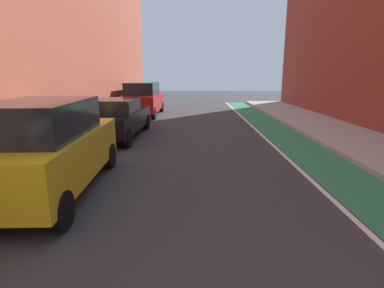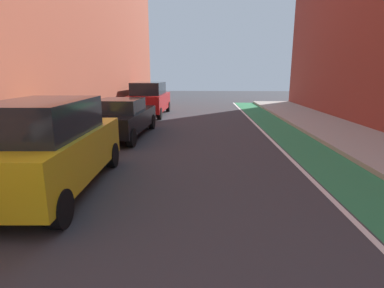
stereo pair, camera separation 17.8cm
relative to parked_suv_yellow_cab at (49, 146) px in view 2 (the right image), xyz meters
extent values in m
plane|color=#38383D|center=(3.27, 1.94, -1.02)|extent=(73.11, 73.11, 0.00)
cube|color=#2D8451|center=(6.79, 3.94, -1.02)|extent=(1.60, 33.23, 0.00)
cube|color=white|center=(5.89, 3.94, -1.02)|extent=(0.12, 33.23, 0.00)
cube|color=#A8A59E|center=(9.12, 3.94, -0.95)|extent=(3.07, 33.23, 0.14)
cube|color=yellow|center=(0.00, 0.06, -0.21)|extent=(2.02, 4.51, 0.95)
cube|color=black|center=(0.01, -0.16, 0.59)|extent=(1.73, 2.73, 0.75)
cylinder|color=black|center=(-0.91, 1.70, -0.69)|extent=(0.25, 0.67, 0.66)
cylinder|color=black|center=(0.78, 1.77, -0.69)|extent=(0.25, 0.67, 0.66)
cylinder|color=black|center=(0.91, -1.57, -0.69)|extent=(0.25, 0.67, 0.66)
cube|color=black|center=(0.00, 5.85, -0.34)|extent=(1.97, 4.73, 0.70)
cube|color=black|center=(-0.01, 5.62, 0.24)|extent=(1.66, 2.02, 0.55)
cylinder|color=black|center=(-0.77, 7.67, -0.69)|extent=(0.24, 0.67, 0.66)
cylinder|color=black|center=(0.89, 7.61, -0.69)|extent=(0.24, 0.67, 0.66)
cylinder|color=black|center=(-0.89, 4.10, -0.69)|extent=(0.24, 0.67, 0.66)
cylinder|color=black|center=(0.76, 4.04, -0.69)|extent=(0.24, 0.67, 0.66)
cube|color=red|center=(0.00, 12.31, -0.21)|extent=(1.97, 4.72, 0.95)
cube|color=black|center=(-0.01, 12.07, 0.59)|extent=(1.71, 2.84, 0.75)
cylinder|color=black|center=(-0.84, 14.12, -0.69)|extent=(0.23, 0.66, 0.66)
cylinder|color=black|center=(0.89, 14.09, -0.69)|extent=(0.23, 0.66, 0.66)
cylinder|color=black|center=(-0.90, 10.53, -0.69)|extent=(0.23, 0.66, 0.66)
cylinder|color=black|center=(0.83, 10.50, -0.69)|extent=(0.23, 0.66, 0.66)
camera|label=1|loc=(3.07, -6.08, 1.49)|focal=28.25mm
camera|label=2|loc=(3.24, -6.07, 1.49)|focal=28.25mm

